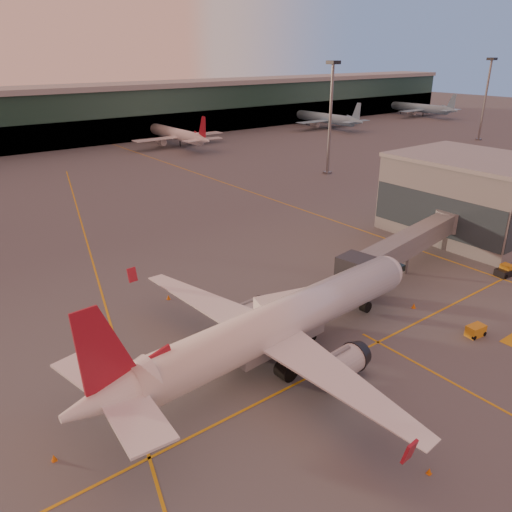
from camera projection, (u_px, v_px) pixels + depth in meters
ground at (386, 385)px, 44.63m from camera, size 600.00×600.00×0.00m
taxi_markings at (111, 254)px, 73.06m from camera, size 100.12×173.00×0.01m
gate_building at (469, 196)px, 79.01m from camera, size 18.40×22.40×12.60m
mast_east_near at (331, 110)px, 115.37m from camera, size 2.40×2.40×25.60m
mast_east_far at (486, 93)px, 160.61m from camera, size 2.40×2.40×25.60m
distant_aircraft_row at (68, 159)px, 137.11m from camera, size 350.00×34.00×13.00m
main_airplane at (274, 326)px, 46.46m from camera, size 39.69×35.77×11.97m
jet_bridge at (413, 241)px, 66.43m from camera, size 28.78×7.63×5.91m
catering_truck at (287, 316)px, 50.65m from camera, size 6.74×4.24×4.86m
gpu_cart at (476, 331)px, 52.09m from camera, size 2.18×1.47×1.19m
pushback_tug at (506, 271)px, 66.11m from camera, size 3.14×1.93×1.54m
cone_nose at (414, 306)px, 57.80m from camera, size 0.49×0.49×0.62m
cone_tail at (54, 458)px, 36.28m from camera, size 0.43×0.43×0.54m
cone_wing_right at (429, 471)px, 35.17m from camera, size 0.39×0.39×0.49m
cone_wing_left at (168, 297)px, 59.85m from camera, size 0.46×0.46×0.59m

